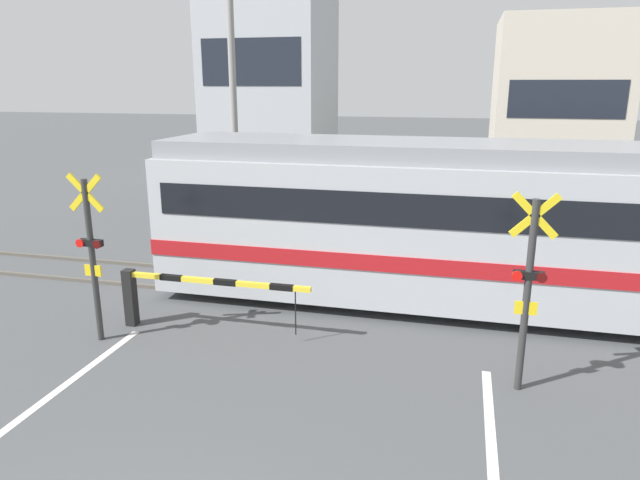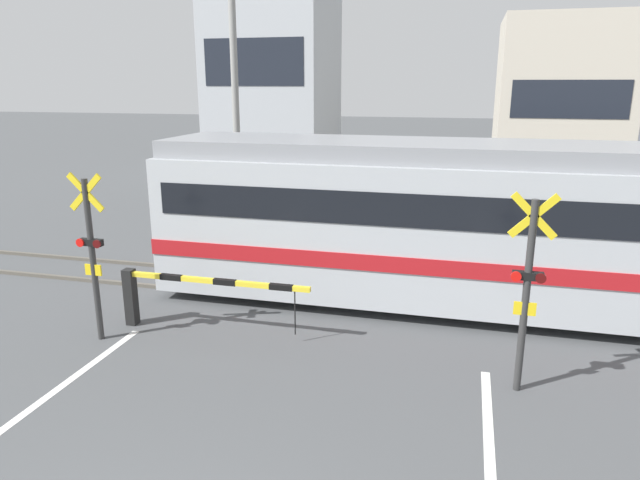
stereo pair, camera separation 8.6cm
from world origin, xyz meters
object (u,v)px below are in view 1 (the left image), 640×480
commuter_train (531,224)px  crossing_signal_right (528,285)px  crossing_signal_left (92,251)px  crossing_barrier_near (173,290)px  crossing_barrier_far (454,236)px  pedestrian (402,202)px

commuter_train → crossing_signal_right: commuter_train is taller
crossing_signal_left → crossing_signal_right: same height
crossing_barrier_near → crossing_barrier_far: size_ratio=1.00×
crossing_signal_right → pedestrian: crossing_signal_right is taller
crossing_signal_left → crossing_barrier_near: bearing=33.3°
commuter_train → crossing_signal_right: 3.42m
crossing_signal_left → crossing_signal_right: bearing=0.0°
commuter_train → pedestrian: commuter_train is taller
crossing_barrier_near → crossing_signal_right: size_ratio=1.20×
commuter_train → pedestrian: bearing=117.9°
crossing_signal_right → pedestrian: (-2.82, 9.44, -0.75)m
crossing_signal_right → pedestrian: bearing=106.6°
commuter_train → crossing_signal_left: 8.40m
crossing_barrier_near → pedestrian: size_ratio=2.24×
crossing_barrier_near → crossing_barrier_far: (5.06, 5.38, 0.00)m
pedestrian → crossing_barrier_near: bearing=-111.2°
crossing_signal_left → commuter_train: bearing=23.8°
commuter_train → crossing_barrier_far: (-1.50, 2.72, -1.03)m
crossing_barrier_far → pedestrian: bearing=117.0°
crossing_barrier_far → commuter_train: bearing=-61.1°
commuter_train → crossing_signal_right: (-0.37, -3.40, -0.13)m
crossing_barrier_far → pedestrian: (-1.69, 3.32, 0.15)m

